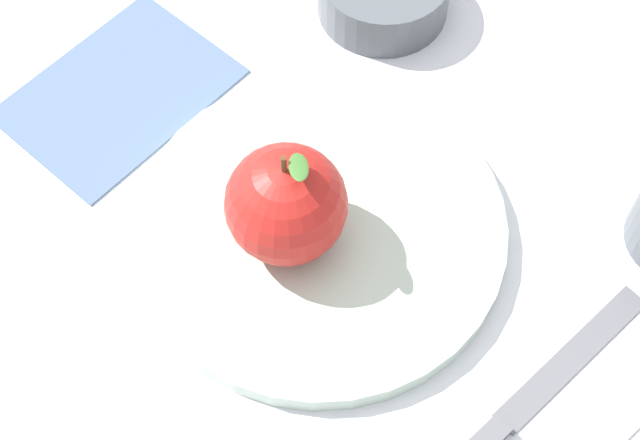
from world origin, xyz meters
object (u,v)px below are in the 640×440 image
dinner_plate (320,228)px  knife (509,418)px  apple (286,204)px  linen_napkin (119,92)px

dinner_plate → knife: size_ratio=1.25×
dinner_plate → apple: bearing=-130.8°
linen_napkin → knife: bearing=-18.3°
apple → linen_napkin: apple is taller
apple → knife: (0.18, -0.05, -0.05)m
knife → apple: bearing=163.7°
apple → linen_napkin: bearing=159.8°
apple → dinner_plate: bearing=49.2°
dinner_plate → apple: size_ratio=2.74×
dinner_plate → linen_napkin: dinner_plate is taller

